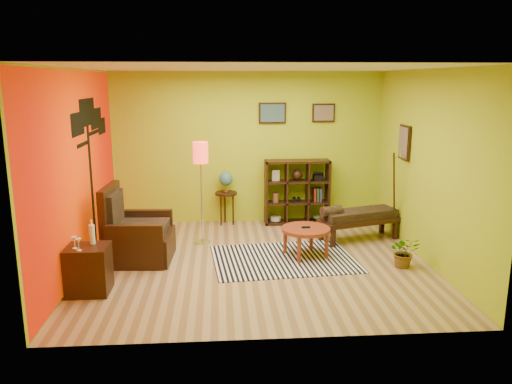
{
  "coord_description": "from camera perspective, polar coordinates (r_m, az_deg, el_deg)",
  "views": [
    {
      "loc": [
        -0.52,
        -6.97,
        2.64
      ],
      "look_at": [
        -0.01,
        0.08,
        1.05
      ],
      "focal_mm": 35.0,
      "sensor_mm": 36.0,
      "label": 1
    }
  ],
  "objects": [
    {
      "name": "side_cabinet",
      "position": [
        6.7,
        -18.6,
        -8.35
      ],
      "size": [
        0.52,
        0.47,
        0.93
      ],
      "color": "black",
      "rests_on": "ground"
    },
    {
      "name": "bench",
      "position": [
        8.52,
        11.49,
        -2.79
      ],
      "size": [
        1.45,
        0.87,
        0.63
      ],
      "color": "black",
      "rests_on": "ground"
    },
    {
      "name": "ground",
      "position": [
        7.47,
        0.11,
        -8.03
      ],
      "size": [
        5.0,
        5.0,
        0.0
      ],
      "primitive_type": "plane",
      "color": "tan",
      "rests_on": "ground"
    },
    {
      "name": "room_shell",
      "position": [
        7.04,
        -0.65,
        5.83
      ],
      "size": [
        5.04,
        4.54,
        2.82
      ],
      "color": "#A8C119",
      "rests_on": "ground"
    },
    {
      "name": "armchair",
      "position": [
        7.68,
        -13.63,
        -5.08
      ],
      "size": [
        0.99,
        0.99,
        1.14
      ],
      "color": "black",
      "rests_on": "ground"
    },
    {
      "name": "zebra_rug",
      "position": [
        7.6,
        3.19,
        -7.63
      ],
      "size": [
        2.24,
        1.7,
        0.01
      ],
      "primitive_type": "cube",
      "rotation": [
        0.0,
        0.0,
        0.09
      ],
      "color": "white",
      "rests_on": "ground"
    },
    {
      "name": "floor_lamp",
      "position": [
        8.04,
        -6.34,
        3.45
      ],
      "size": [
        0.25,
        0.25,
        1.68
      ],
      "color": "silver",
      "rests_on": "ground"
    },
    {
      "name": "globe_table",
      "position": [
        9.21,
        -3.45,
        0.82
      ],
      "size": [
        0.41,
        0.41,
        0.99
      ],
      "color": "black",
      "rests_on": "ground"
    },
    {
      "name": "potted_plant",
      "position": [
        7.54,
        16.57,
        -6.92
      ],
      "size": [
        0.46,
        0.51,
        0.36
      ],
      "primitive_type": "imported",
      "rotation": [
        0.0,
        0.0,
        -0.11
      ],
      "color": "#26661E",
      "rests_on": "ground"
    },
    {
      "name": "coffee_table",
      "position": [
        7.62,
        5.71,
        -4.54
      ],
      "size": [
        0.74,
        0.74,
        0.47
      ],
      "color": "maroon",
      "rests_on": "ground"
    },
    {
      "name": "cube_shelf",
      "position": [
        9.33,
        4.78,
        0.0
      ],
      "size": [
        1.2,
        0.35,
        1.2
      ],
      "color": "black",
      "rests_on": "ground"
    }
  ]
}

